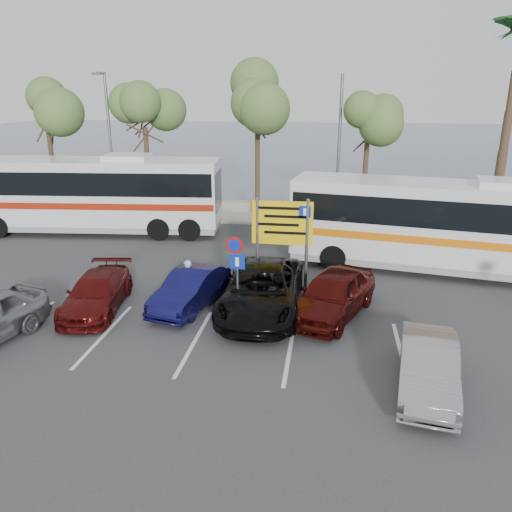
# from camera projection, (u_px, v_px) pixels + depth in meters

# --- Properties ---
(ground) EXTENTS (120.00, 120.00, 0.00)m
(ground) POSITION_uv_depth(u_px,v_px,m) (240.00, 329.00, 15.89)
(ground) COLOR #363639
(ground) RESTS_ON ground
(kerb_strip) EXTENTS (44.00, 2.40, 0.15)m
(kerb_strip) POSITION_uv_depth(u_px,v_px,m) (283.00, 219.00, 28.99)
(kerb_strip) COLOR #9C988E
(kerb_strip) RESTS_ON ground
(seawall) EXTENTS (48.00, 0.80, 0.60)m
(seawall) POSITION_uv_depth(u_px,v_px,m) (286.00, 208.00, 30.80)
(seawall) COLOR gray
(seawall) RESTS_ON ground
(sea) EXTENTS (140.00, 140.00, 0.00)m
(sea) POSITION_uv_depth(u_px,v_px,m) (314.00, 142.00, 72.14)
(sea) COLOR #404D66
(sea) RESTS_ON ground
(tree_far_left) EXTENTS (3.20, 3.20, 7.60)m
(tree_far_left) POSITION_uv_depth(u_px,v_px,m) (45.00, 106.00, 28.98)
(tree_far_left) COLOR #382619
(tree_far_left) RESTS_ON kerb_strip
(tree_left) EXTENTS (3.20, 3.20, 7.20)m
(tree_left) POSITION_uv_depth(u_px,v_px,m) (144.00, 113.00, 28.24)
(tree_left) COLOR #382619
(tree_left) RESTS_ON kerb_strip
(tree_mid) EXTENTS (3.20, 3.20, 8.00)m
(tree_mid) POSITION_uv_depth(u_px,v_px,m) (257.00, 101.00, 27.11)
(tree_mid) COLOR #382619
(tree_mid) RESTS_ON kerb_strip
(tree_right) EXTENTS (3.20, 3.20, 7.40)m
(tree_right) POSITION_uv_depth(u_px,v_px,m) (369.00, 111.00, 26.42)
(tree_right) COLOR #382619
(tree_right) RESTS_ON kerb_strip
(street_lamp_left) EXTENTS (0.45, 1.15, 8.01)m
(street_lamp_left) POSITION_uv_depth(u_px,v_px,m) (109.00, 138.00, 28.52)
(street_lamp_left) COLOR slate
(street_lamp_left) RESTS_ON kerb_strip
(street_lamp_right) EXTENTS (0.45, 1.15, 8.01)m
(street_lamp_right) POSITION_uv_depth(u_px,v_px,m) (339.00, 142.00, 26.68)
(street_lamp_right) COLOR slate
(street_lamp_right) RESTS_ON kerb_strip
(direction_sign) EXTENTS (2.20, 0.12, 3.60)m
(direction_sign) POSITION_uv_depth(u_px,v_px,m) (282.00, 230.00, 17.97)
(direction_sign) COLOR slate
(direction_sign) RESTS_ON ground
(sign_no_stop) EXTENTS (0.60, 0.08, 2.35)m
(sign_no_stop) POSITION_uv_depth(u_px,v_px,m) (235.00, 258.00, 17.71)
(sign_no_stop) COLOR slate
(sign_no_stop) RESTS_ON ground
(sign_parking) EXTENTS (0.50, 0.07, 2.25)m
(sign_parking) POSITION_uv_depth(u_px,v_px,m) (237.00, 277.00, 16.19)
(sign_parking) COLOR slate
(sign_parking) RESTS_ON ground
(lane_markings) EXTENTS (12.02, 4.20, 0.01)m
(lane_markings) POSITION_uv_depth(u_px,v_px,m) (197.00, 341.00, 15.11)
(lane_markings) COLOR silver
(lane_markings) RESTS_ON ground
(coach_bus_left) EXTENTS (13.42, 4.05, 4.12)m
(coach_bus_left) POSITION_uv_depth(u_px,v_px,m) (93.00, 197.00, 26.09)
(coach_bus_left) COLOR silver
(coach_bus_left) RESTS_ON ground
(coach_bus_right) EXTENTS (12.98, 4.79, 3.96)m
(coach_bus_right) POSITION_uv_depth(u_px,v_px,m) (448.00, 229.00, 20.34)
(coach_bus_right) COLOR silver
(coach_bus_right) RESTS_ON ground
(car_blue) EXTENTS (2.21, 4.17, 1.31)m
(car_blue) POSITION_uv_depth(u_px,v_px,m) (191.00, 289.00, 17.37)
(car_blue) COLOR #0F0D41
(car_blue) RESTS_ON ground
(car_maroon) EXTENTS (2.28, 4.43, 1.23)m
(car_maroon) POSITION_uv_depth(u_px,v_px,m) (97.00, 293.00, 17.13)
(car_maroon) COLOR #530E0D
(car_maroon) RESTS_ON ground
(car_red) EXTENTS (3.37, 4.86, 1.54)m
(car_red) POSITION_uv_depth(u_px,v_px,m) (333.00, 294.00, 16.64)
(car_red) COLOR #410B09
(car_red) RESTS_ON ground
(suv_black) EXTENTS (2.68, 5.66, 1.56)m
(suv_black) POSITION_uv_depth(u_px,v_px,m) (262.00, 290.00, 16.98)
(suv_black) COLOR black
(suv_black) RESTS_ON ground
(car_silver_b) EXTENTS (1.93, 4.08, 1.29)m
(car_silver_b) POSITION_uv_depth(u_px,v_px,m) (428.00, 367.00, 12.52)
(car_silver_b) COLOR gray
(car_silver_b) RESTS_ON ground
(pedestrian_near) EXTENTS (0.67, 0.57, 1.55)m
(pedestrian_near) POSITION_uv_depth(u_px,v_px,m) (188.00, 281.00, 17.78)
(pedestrian_near) COLOR #9BB7E1
(pedestrian_near) RESTS_ON ground
(pedestrian_far) EXTENTS (1.05, 1.10, 1.79)m
(pedestrian_far) POSITION_uv_depth(u_px,v_px,m) (495.00, 253.00, 20.36)
(pedestrian_far) COLOR #333A4D
(pedestrian_far) RESTS_ON ground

